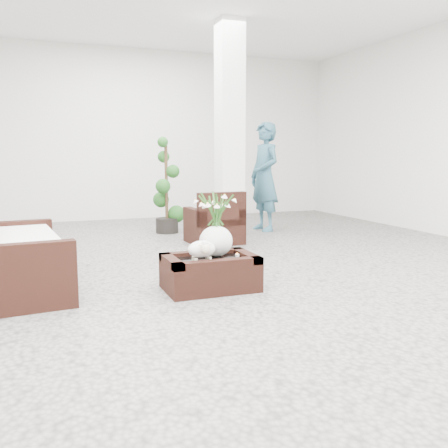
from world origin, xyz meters
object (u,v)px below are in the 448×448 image
object	(u,v)px
topiary	(166,186)
armchair	(214,217)
coffee_table	(210,274)
loveseat	(20,246)

from	to	relation	value
topiary	armchair	bearing A→B (deg)	-70.39
coffee_table	loveseat	distance (m)	1.90
loveseat	topiary	distance (m)	3.83
coffee_table	topiary	world-z (taller)	topiary
loveseat	armchair	bearing A→B (deg)	-61.20
coffee_table	topiary	bearing A→B (deg)	82.34
coffee_table	armchair	world-z (taller)	armchair
loveseat	topiary	xyz separation A→B (m)	(2.26, 3.07, 0.36)
armchair	topiary	size ratio (longest dim) A/B	0.50
armchair	topiary	xyz separation A→B (m)	(-0.43, 1.21, 0.40)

